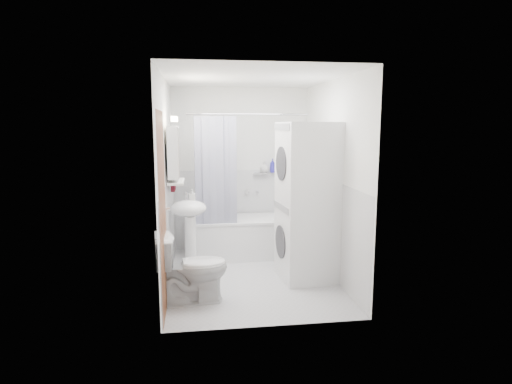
{
  "coord_description": "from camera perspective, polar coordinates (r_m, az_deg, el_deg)",
  "views": [
    {
      "loc": [
        -0.64,
        -5.0,
        1.87
      ],
      "look_at": [
        0.07,
        0.15,
        1.05
      ],
      "focal_mm": 30.0,
      "sensor_mm": 36.0,
      "label": 1
    }
  ],
  "objects": [
    {
      "name": "towel",
      "position": [
        5.38,
        -11.05,
        4.21
      ],
      "size": [
        0.07,
        0.3,
        0.74
      ],
      "color": "#521627",
      "rests_on": "room_walls"
    },
    {
      "name": "toilet",
      "position": [
        4.62,
        -8.55,
        -10.01
      ],
      "size": [
        0.8,
        0.51,
        0.74
      ],
      "primitive_type": "imported",
      "rotation": [
        0.0,
        0.0,
        1.68
      ],
      "color": "white",
      "rests_on": "ground"
    },
    {
      "name": "shower_caddy",
      "position": [
        6.35,
        0.59,
        2.5
      ],
      "size": [
        0.22,
        0.06,
        0.02
      ],
      "primitive_type": "cube",
      "color": "silver",
      "rests_on": "room_walls"
    },
    {
      "name": "shelf",
      "position": [
        5.15,
        -10.58,
        1.39
      ],
      "size": [
        0.18,
        0.54,
        0.02
      ],
      "primitive_type": "cube",
      "color": "silver",
      "rests_on": "room_walls"
    },
    {
      "name": "curtain_rod",
      "position": [
        5.68,
        -1.03,
        10.32
      ],
      "size": [
        1.62,
        0.02,
        0.02
      ],
      "primitive_type": "cylinder",
      "rotation": [
        0.0,
        1.57,
        0.0
      ],
      "color": "silver",
      "rests_on": "room_walls"
    },
    {
      "name": "soap_pump",
      "position": [
        5.33,
        -8.5,
        -1.03
      ],
      "size": [
        0.08,
        0.17,
        0.08
      ],
      "primitive_type": "imported",
      "color": "gray",
      "rests_on": "sink"
    },
    {
      "name": "shower_curtain",
      "position": [
        5.68,
        -5.37,
        2.7
      ],
      "size": [
        0.55,
        0.02,
        1.45
      ],
      "color": "#131643",
      "rests_on": "curtain_rod"
    },
    {
      "name": "bathtub",
      "position": [
        6.16,
        -1.3,
        -5.73
      ],
      "size": [
        1.44,
        0.68,
        0.55
      ],
      "color": "white",
      "rests_on": "ground"
    },
    {
      "name": "shampoo_a",
      "position": [
        6.35,
        1.14,
        3.19
      ],
      "size": [
        0.13,
        0.17,
        0.13
      ],
      "primitive_type": "imported",
      "color": "gray",
      "rests_on": "shower_caddy"
    },
    {
      "name": "washer_dryer",
      "position": [
        5.18,
        7.0,
        -1.3
      ],
      "size": [
        0.73,
        0.73,
        1.9
      ],
      "rotation": [
        0.0,
        0.0,
        0.09
      ],
      "color": "white",
      "rests_on": "ground"
    },
    {
      "name": "shelf_bottle",
      "position": [
        4.99,
        -10.67,
        1.71
      ],
      "size": [
        0.07,
        0.18,
        0.07
      ],
      "primitive_type": "imported",
      "color": "gray",
      "rests_on": "shelf"
    },
    {
      "name": "sink",
      "position": [
        5.35,
        -8.91,
        -3.7
      ],
      "size": [
        0.44,
        0.37,
        1.04
      ],
      "color": "white",
      "rests_on": "ground"
    },
    {
      "name": "shampoo_b",
      "position": [
        6.37,
        2.21,
        2.97
      ],
      "size": [
        0.08,
        0.21,
        0.08
      ],
      "primitive_type": "imported",
      "color": "#2E29A6",
      "rests_on": "shower_caddy"
    },
    {
      "name": "tub_spout",
      "position": [
        6.39,
        0.12,
        0.01
      ],
      "size": [
        0.04,
        0.12,
        0.04
      ],
      "primitive_type": "cylinder",
      "rotation": [
        1.57,
        0.0,
        0.0
      ],
      "color": "silver",
      "rests_on": "room_walls"
    },
    {
      "name": "wainscot",
      "position": [
        5.48,
        -0.95,
        -4.39
      ],
      "size": [
        1.98,
        2.58,
        2.58
      ],
      "color": "white",
      "rests_on": "ground"
    },
    {
      "name": "room_walls",
      "position": [
        5.06,
        -0.57,
        4.67
      ],
      "size": [
        2.6,
        2.6,
        2.6
      ],
      "color": "white",
      "rests_on": "ground"
    },
    {
      "name": "medicine_cabinet",
      "position": [
        5.12,
        -10.87,
        5.44
      ],
      "size": [
        0.13,
        0.5,
        0.71
      ],
      "color": "white",
      "rests_on": "room_walls"
    },
    {
      "name": "floor",
      "position": [
        5.38,
        -0.54,
        -11.34
      ],
      "size": [
        2.6,
        2.6,
        0.0
      ],
      "primitive_type": "plane",
      "color": "#BBBABF",
      "rests_on": "ground"
    },
    {
      "name": "door",
      "position": [
        4.54,
        -11.63,
        -2.2
      ],
      "size": [
        0.05,
        2.0,
        2.0
      ],
      "color": "brown",
      "rests_on": "ground"
    },
    {
      "name": "shelf_cup",
      "position": [
        5.26,
        -10.54,
        2.24
      ],
      "size": [
        0.1,
        0.09,
        0.1
      ],
      "primitive_type": "imported",
      "color": "gray",
      "rests_on": "shelf"
    }
  ]
}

